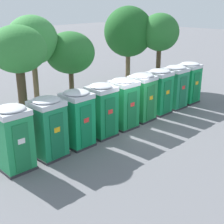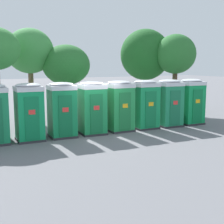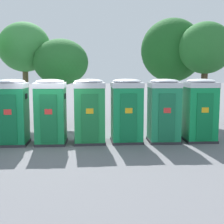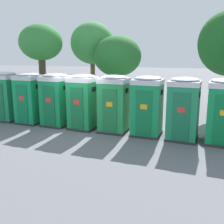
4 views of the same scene
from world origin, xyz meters
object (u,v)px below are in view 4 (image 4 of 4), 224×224
Objects in this scene: portapotty_1 at (6,96)px; street_tree_0 at (92,44)px; portapotty_2 at (30,98)px; street_tree_1 at (41,44)px; portapotty_4 at (83,102)px; portapotty_5 at (114,104)px; portapotty_3 at (56,100)px; street_tree_4 at (117,57)px; portapotty_6 at (147,106)px; portapotty_8 at (224,112)px; portapotty_7 at (183,109)px.

street_tree_0 is (2.83, 4.91, 2.79)m from portapotty_1.
portapotty_2 is 3.94m from street_tree_1.
portapotty_5 is (1.50, -0.01, -0.00)m from portapotty_4.
portapotty_2 is (1.49, -0.08, 0.00)m from portapotty_1.
portapotty_2 is 1.00× the size of portapotty_4.
portapotty_5 is (5.97, -0.19, -0.00)m from portapotty_1.
street_tree_4 is at bearing 67.16° from portapotty_3.
portapotty_3 and portapotty_6 have the same top height.
street_tree_0 reaches higher than portapotty_3.
street_tree_0 is at bearing 145.03° from portapotty_8.
portapotty_1 and portapotty_7 have the same top height.
portapotty_1 is at bearing -119.96° from street_tree_0.
portapotty_7 is (5.97, -0.28, -0.00)m from portapotty_3.
portapotty_3 is at bearing -88.19° from street_tree_0.
portapotty_5 is at bearing 176.50° from portapotty_7.
portapotty_7 is 9.32m from street_tree_1.
portapotty_1 is 3.81m from street_tree_1.
portapotty_4 is 6.03m from street_tree_0.
portapotty_8 is 0.49× the size of street_tree_1.
portapotty_3 is at bearing -1.73° from portapotty_1.
portapotty_3 is 1.49m from portapotty_4.
portapotty_6 is 0.56× the size of street_tree_4.
street_tree_0 is at bearing 157.85° from street_tree_4.
street_tree_1 reaches higher than portapotty_2.
portapotty_6 is 0.47× the size of street_tree_0.
street_tree_0 is 3.24m from street_tree_1.
portapotty_4 is at bearing 179.77° from portapotty_5.
portapotty_4 and portapotty_8 have the same top height.
portapotty_4 is at bearing -3.46° from portapotty_3.
portapotty_7 is 0.49× the size of street_tree_1.
street_tree_0 is at bearing 45.19° from street_tree_1.
portapotty_5 is 6.60m from street_tree_0.
street_tree_4 is at bearing 40.88° from portapotty_1.
portapotty_4 is at bearing -1.89° from portapotty_2.
portapotty_8 is 7.55m from street_tree_4.
portapotty_8 is at bearing -34.97° from street_tree_0.
portapotty_3 is at bearing -47.93° from street_tree_1.
portapotty_1 is 6.31m from street_tree_0.
portapotty_1 and portapotty_6 have the same top height.
portapotty_6 is at bearing 175.09° from portapotty_7.
street_tree_0 is (1.34, 4.99, 2.79)m from portapotty_2.
street_tree_0 is (-3.14, 5.09, 2.79)m from portapotty_5.
portapotty_1 is 0.49× the size of street_tree_1.
portapotty_7 is at bearing -4.91° from portapotty_6.
portapotty_5 is at bearing -0.23° from portapotty_4.
portapotty_6 is (4.48, -0.15, -0.00)m from portapotty_3.
portapotty_5 is at bearing 177.91° from portapotty_6.
portapotty_4 is 4.48m from portapotty_7.
portapotty_4 is 0.56× the size of street_tree_4.
portapotty_1 and portapotty_8 have the same top height.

